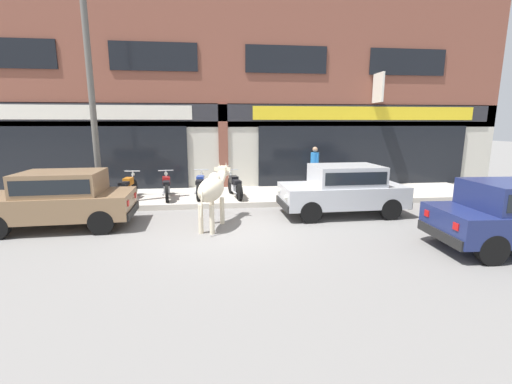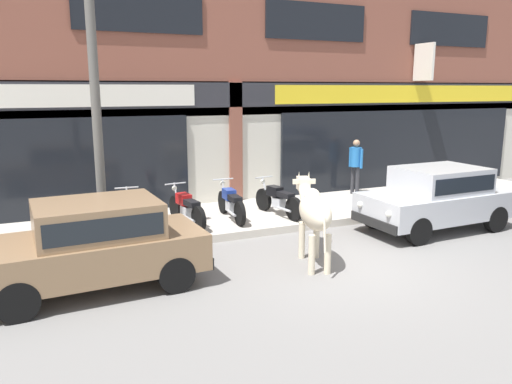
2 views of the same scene
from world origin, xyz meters
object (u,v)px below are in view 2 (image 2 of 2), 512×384
Objects in this scene: car_2 at (437,195)px; motorcycle_3 at (278,200)px; cow at (314,212)px; pedestrian at (356,161)px; motorcycle_1 at (186,208)px; motorcycle_2 at (231,203)px; car_0 at (95,241)px; motorcycle_0 at (130,214)px; utility_pole at (95,95)px.

motorcycle_3 is at bearing 145.60° from car_2.
pedestrian is (3.90, 4.22, 0.15)m from cow.
motorcycle_1 is (-1.56, 2.97, -0.44)m from cow.
motorcycle_2 is 4.54m from pedestrian.
car_2 is 4.77m from motorcycle_2.
motorcycle_2 is 1.13× the size of pedestrian.
cow is 3.86m from car_2.
pedestrian is at bearing 12.90° from motorcycle_1.
car_0 is at bearing -141.91° from motorcycle_2.
motorcycle_0 is 6.87m from pedestrian.
motorcycle_2 is at bearing 38.09° from car_0.
car_0 is 1.01× the size of car_2.
pedestrian is (0.13, 3.39, 0.35)m from car_2.
motorcycle_2 is (1.11, 0.08, 0.00)m from motorcycle_1.
pedestrian is at bearing 14.96° from utility_pole.
motorcycle_1 is 1.00× the size of motorcycle_2.
motorcycle_0 is at bearing -178.35° from motorcycle_1.
utility_pole is at bearing -165.16° from motorcycle_2.
car_0 is 2.04× the size of motorcycle_3.
motorcycle_3 is 0.31× the size of utility_pole.
motorcycle_3 is 4.94m from utility_pole.
car_2 is 6.92m from motorcycle_0.
motorcycle_3 is at bearing 28.82° from car_0.
motorcycle_3 is 1.12× the size of pedestrian.
cow is 1.15× the size of motorcycle_0.
motorcycle_0 is 0.31× the size of utility_pole.
motorcycle_0 is (1.00, 2.53, -0.25)m from car_0.
pedestrian is at bearing 22.46° from motorcycle_3.
motorcycle_2 is 4.02m from utility_pole.
cow reaches higher than car_0.
car_0 is 2.03× the size of motorcycle_1.
car_2 is at bearing -34.40° from motorcycle_3.
motorcycle_0 is (-2.82, 2.94, -0.44)m from cow.
car_0 is at bearing -131.45° from motorcycle_1.
pedestrian is at bearing 87.77° from car_2.
car_2 is at bearing -11.15° from utility_pole.
motorcycle_0 and motorcycle_2 have the same top height.
car_2 reaches higher than motorcycle_0.
cow is at bearing -62.36° from motorcycle_1.
utility_pole is at bearing -133.28° from motorcycle_0.
motorcycle_1 is at bearing -167.10° from pedestrian.
car_0 is 3.43m from motorcycle_1.
motorcycle_2 is at bearing 14.84° from utility_pole.
motorcycle_2 is (3.38, 2.65, -0.25)m from car_0.
cow is at bearing -46.18° from motorcycle_0.
motorcycle_0 is 1.01× the size of motorcycle_3.
utility_pole reaches higher than motorcycle_2.
car_2 is 5.74m from motorcycle_1.
motorcycle_2 is at bearing 2.86° from motorcycle_0.
motorcycle_1 is (1.26, 0.04, 0.00)m from motorcycle_0.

